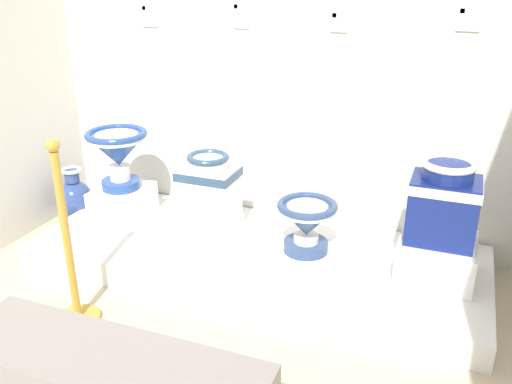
# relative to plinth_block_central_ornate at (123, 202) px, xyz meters

# --- Properties ---
(wall_back) EXTENTS (3.41, 0.06, 2.97)m
(wall_back) POSITION_rel_plinth_block_central_ornate_xyz_m (0.97, 0.47, 1.24)
(wall_back) COLOR silver
(wall_back) RESTS_ON ground_plane
(display_platform) EXTENTS (2.63, 1.01, 0.14)m
(display_platform) POSITION_rel_plinth_block_central_ornate_xyz_m (0.97, -0.09, -0.17)
(display_platform) COLOR white
(display_platform) RESTS_ON ground_plane
(plinth_block_central_ornate) EXTENTS (0.31, 0.37, 0.20)m
(plinth_block_central_ornate) POSITION_rel_plinth_block_central_ornate_xyz_m (0.00, 0.00, 0.00)
(plinth_block_central_ornate) COLOR white
(plinth_block_central_ornate) RESTS_ON display_platform
(antique_toilet_central_ornate) EXTENTS (0.39, 0.39, 0.38)m
(antique_toilet_central_ornate) POSITION_rel_plinth_block_central_ornate_xyz_m (0.00, 0.00, 0.36)
(antique_toilet_central_ornate) COLOR #284C97
(antique_toilet_central_ornate) RESTS_ON plinth_block_central_ornate
(plinth_block_pale_glazed) EXTENTS (0.31, 0.34, 0.09)m
(plinth_block_pale_glazed) POSITION_rel_plinth_block_central_ornate_xyz_m (0.64, -0.02, -0.06)
(plinth_block_pale_glazed) COLOR white
(plinth_block_pale_glazed) RESTS_ON display_platform
(antique_toilet_pale_glazed) EXTENTS (0.34, 0.26, 0.42)m
(antique_toilet_pale_glazed) POSITION_rel_plinth_block_central_ornate_xyz_m (0.64, -0.02, 0.21)
(antique_toilet_pale_glazed) COLOR white
(antique_toilet_pale_glazed) RESTS_ON plinth_block_pale_glazed
(plinth_block_tall_cobalt) EXTENTS (0.38, 0.40, 0.04)m
(plinth_block_tall_cobalt) POSITION_rel_plinth_block_central_ornate_xyz_m (1.28, -0.10, -0.08)
(plinth_block_tall_cobalt) COLOR white
(plinth_block_tall_cobalt) RESTS_ON display_platform
(antique_toilet_tall_cobalt) EXTENTS (0.34, 0.34, 0.30)m
(antique_toilet_tall_cobalt) POSITION_rel_plinth_block_central_ornate_xyz_m (1.28, -0.10, 0.13)
(antique_toilet_tall_cobalt) COLOR #314A76
(antique_toilet_tall_cobalt) RESTS_ON plinth_block_tall_cobalt
(plinth_block_broad_patterned) EXTENTS (0.39, 0.40, 0.21)m
(plinth_block_broad_patterned) POSITION_rel_plinth_block_central_ornate_xyz_m (1.98, -0.05, 0.01)
(plinth_block_broad_patterned) COLOR white
(plinth_block_broad_patterned) RESTS_ON display_platform
(antique_toilet_broad_patterned) EXTENTS (0.35, 0.28, 0.44)m
(antique_toilet_broad_patterned) POSITION_rel_plinth_block_central_ornate_xyz_m (1.98, -0.05, 0.34)
(antique_toilet_broad_patterned) COLOR navy
(antique_toilet_broad_patterned) RESTS_ON plinth_block_broad_patterned
(info_placard_first) EXTENTS (0.12, 0.01, 0.14)m
(info_placard_first) POSITION_rel_plinth_block_central_ornate_xyz_m (0.04, 0.43, 1.15)
(info_placard_first) COLOR white
(info_placard_second) EXTENTS (0.10, 0.01, 0.16)m
(info_placard_second) POSITION_rel_plinth_block_central_ornate_xyz_m (0.67, 0.43, 1.17)
(info_placard_second) COLOR white
(info_placard_third) EXTENTS (0.10, 0.01, 0.11)m
(info_placard_third) POSITION_rel_plinth_block_central_ornate_xyz_m (1.28, 0.43, 1.15)
(info_placard_third) COLOR white
(info_placard_fourth) EXTENTS (0.12, 0.01, 0.13)m
(info_placard_fourth) POSITION_rel_plinth_block_central_ornate_xyz_m (1.97, 0.43, 1.18)
(info_placard_fourth) COLOR white
(decorative_vase_companion) EXTENTS (0.25, 0.25, 0.40)m
(decorative_vase_companion) POSITION_rel_plinth_block_central_ornate_xyz_m (-0.43, 0.05, -0.06)
(decorative_vase_companion) COLOR white
(decorative_vase_companion) RESTS_ON ground_plane
(stanchion_post_near_left) EXTENTS (0.22, 0.22, 0.97)m
(stanchion_post_near_left) POSITION_rel_plinth_block_central_ornate_xyz_m (0.31, -0.91, 0.08)
(stanchion_post_near_left) COLOR gold
(stanchion_post_near_left) RESTS_ON ground_plane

